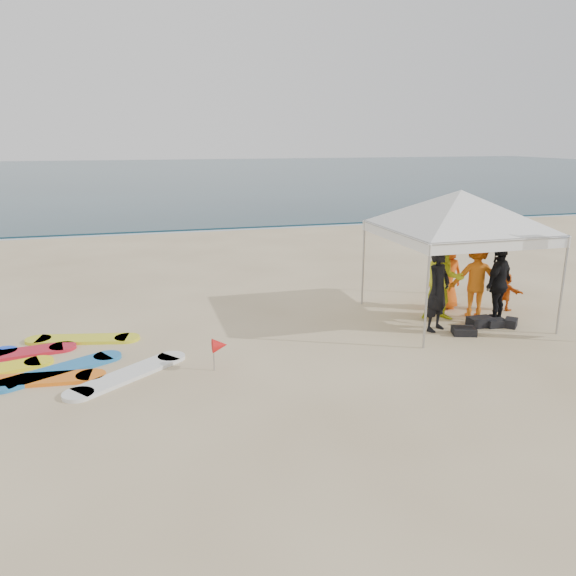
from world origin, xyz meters
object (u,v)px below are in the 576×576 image
at_px(surfboard_spread, 17,368).
at_px(person_orange_b, 446,275).
at_px(person_black_a, 438,290).
at_px(person_seated, 505,291).
at_px(canopy_tent, 461,190).
at_px(marker_pennant, 220,345).
at_px(person_yellow, 444,280).
at_px(person_black_b, 498,284).
at_px(person_orange_a, 476,278).

bearing_deg(surfboard_spread, person_orange_b, 7.83).
bearing_deg(person_black_a, person_orange_b, 22.64).
bearing_deg(person_seated, canopy_tent, 81.20).
bearing_deg(marker_pennant, person_yellow, 15.88).
bearing_deg(person_yellow, person_black_b, -7.36).
xyz_separation_m(canopy_tent, surfboard_spread, (-9.70, -0.63, -3.06)).
height_order(person_black_a, canopy_tent, canopy_tent).
bearing_deg(person_yellow, person_orange_a, 16.74).
bearing_deg(person_seated, person_black_b, 116.59).
bearing_deg(person_yellow, person_orange_b, 70.70).
distance_m(person_yellow, canopy_tent, 2.14).
bearing_deg(person_black_a, marker_pennant, 159.78).
relative_size(person_black_b, person_orange_b, 1.06).
bearing_deg(person_black_b, person_orange_a, -91.73).
bearing_deg(person_orange_a, marker_pennant, 34.69).
bearing_deg(marker_pennant, person_seated, 14.02).
relative_size(person_yellow, person_orange_a, 1.01).
relative_size(person_yellow, person_seated, 2.05).
height_order(person_yellow, surfboard_spread, person_yellow).
bearing_deg(surfboard_spread, person_yellow, 3.51).
bearing_deg(person_black_b, person_yellow, -52.53).
distance_m(person_yellow, person_seated, 2.07).
xyz_separation_m(person_black_a, surfboard_spread, (-8.86, 0.07, -0.92)).
xyz_separation_m(person_black_a, person_black_b, (1.69, 0.16, -0.01)).
distance_m(person_black_a, person_black_b, 1.69).
xyz_separation_m(person_yellow, person_black_b, (1.17, -0.48, -0.04)).
relative_size(person_black_a, person_orange_a, 0.98).
xyz_separation_m(person_black_b, person_orange_b, (-0.63, 1.27, -0.05)).
xyz_separation_m(person_seated, marker_pennant, (-7.62, -1.90, 0.02)).
distance_m(person_yellow, person_orange_a, 0.89).
bearing_deg(person_orange_a, person_yellow, 22.36).
bearing_deg(person_yellow, person_black_a, -113.88).
distance_m(marker_pennant, surfboard_spread, 3.91).
bearing_deg(person_yellow, canopy_tent, 25.06).
height_order(person_yellow, person_seated, person_yellow).
relative_size(marker_pennant, surfboard_spread, 0.10).
distance_m(person_black_a, person_orange_b, 1.78).
bearing_deg(surfboard_spread, person_seated, 4.40).
xyz_separation_m(person_orange_b, canopy_tent, (-0.22, -0.73, 2.20)).
bearing_deg(person_black_a, canopy_tent, 8.90).
distance_m(person_black_a, surfboard_spread, 8.91).
relative_size(person_orange_b, person_seated, 1.86).
xyz_separation_m(person_yellow, canopy_tent, (0.32, 0.06, 2.11)).
distance_m(person_orange_a, canopy_tent, 2.20).
relative_size(person_black_b, canopy_tent, 0.40).
bearing_deg(person_orange_b, person_yellow, 60.34).
relative_size(person_black_a, person_yellow, 0.97).
relative_size(person_yellow, person_orange_b, 1.10).
xyz_separation_m(marker_pennant, surfboard_spread, (-3.74, 1.03, -0.46)).
distance_m(person_black_a, canopy_tent, 2.40).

